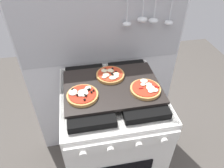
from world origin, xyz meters
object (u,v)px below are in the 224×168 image
at_px(pizza_left, 82,95).
at_px(pizza_right, 146,89).
at_px(baking_tray, 112,86).
at_px(stove, 112,136).
at_px(pizza_center, 110,75).

xyz_separation_m(pizza_left, pizza_right, (0.34, -0.01, -0.00)).
bearing_deg(baking_tray, pizza_right, -23.89).
relative_size(baking_tray, pizza_right, 3.24).
bearing_deg(stove, baking_tray, 90.00).
relative_size(baking_tray, pizza_left, 3.24).
height_order(baking_tray, pizza_center, pizza_center).
xyz_separation_m(baking_tray, pizza_center, (0.01, 0.08, 0.02)).
bearing_deg(pizza_right, pizza_left, 177.56).
bearing_deg(stove, pizza_center, 86.41).
bearing_deg(pizza_left, stove, 19.41).
bearing_deg(baking_tray, pizza_center, 86.34).
bearing_deg(pizza_center, pizza_left, -140.67).
distance_m(baking_tray, pizza_left, 0.18).
height_order(pizza_left, pizza_center, same).
bearing_deg(pizza_center, pizza_right, -43.52).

